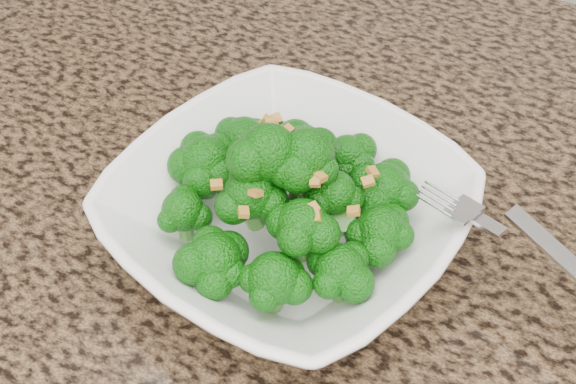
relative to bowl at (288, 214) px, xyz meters
The scene contains 4 objects.
bowl is the anchor object (origin of this frame).
broccoli_pile 0.06m from the bowl, ahead, with size 0.20×0.20×0.06m, color #10630B, non-canonical shape.
garlic_topping 0.10m from the bowl, 90.00° to the left, with size 0.12×0.12×0.01m, color #B9802D, non-canonical shape.
fork 0.14m from the bowl, 10.04° to the left, with size 0.17×0.03×0.01m, color silver, non-canonical shape.
Camera 1 is at (0.08, 0.13, 1.30)m, focal length 45.00 mm.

